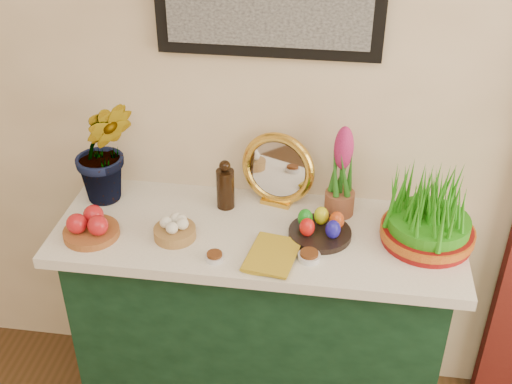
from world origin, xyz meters
The scene contains 13 objects.
sideboard centered at (-0.10, 2.00, 0.42)m, with size 1.30×0.45×0.85m, color #153B24.
tablecloth centered at (-0.10, 2.00, 0.87)m, with size 1.40×0.55×0.04m, color white.
hyacinth_green centered at (-0.67, 2.12, 1.15)m, with size 0.26×0.23×0.53m, color #26711D.
apple_bowl centered at (-0.65, 1.88, 0.93)m, with size 0.25×0.25×0.10m.
garlic_basket centered at (-0.37, 1.91, 0.92)m, with size 0.18×0.18×0.08m.
vinegar_cruet centered at (-0.23, 2.12, 0.97)m, with size 0.07×0.07×0.19m.
mirror centered at (-0.05, 2.18, 1.02)m, with size 0.28×0.13×0.28m.
book centered at (-0.11, 1.86, 0.90)m, with size 0.14×0.21×0.03m, color gold.
spice_dish_left centered at (-0.21, 1.81, 0.90)m, with size 0.06×0.06×0.03m.
spice_dish_right centered at (0.09, 1.86, 0.90)m, with size 0.07×0.07×0.03m.
egg_plate centered at (0.12, 1.99, 0.92)m, with size 0.28×0.28×0.09m.
hyacinth_pink centered at (0.17, 2.14, 1.04)m, with size 0.11×0.11×0.34m.
wheatgrass_sabzeh centered at (0.47, 2.01, 1.00)m, with size 0.31×0.31×0.26m.
Camera 1 is at (0.16, 0.22, 2.19)m, focal length 45.00 mm.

